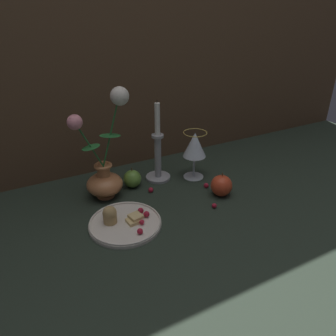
{
  "coord_description": "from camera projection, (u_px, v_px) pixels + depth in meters",
  "views": [
    {
      "loc": [
        -0.44,
        -0.86,
        0.61
      ],
      "look_at": [
        0.03,
        0.02,
        0.1
      ],
      "focal_mm": 35.0,
      "sensor_mm": 36.0,
      "label": 1
    }
  ],
  "objects": [
    {
      "name": "ground_plane",
      "position": [
        164.0,
        198.0,
        1.14
      ],
      "size": [
        2.4,
        2.4,
        0.0
      ],
      "primitive_type": "plane",
      "color": "#232D23",
      "rests_on": "ground"
    },
    {
      "name": "apple_beside_vase",
      "position": [
        132.0,
        179.0,
        1.19
      ],
      "size": [
        0.07,
        0.07,
        0.08
      ],
      "color": "#669938",
      "rests_on": "ground_plane"
    },
    {
      "name": "berry_front_center",
      "position": [
        214.0,
        206.0,
        1.08
      ],
      "size": [
        0.02,
        0.02,
        0.02
      ],
      "primitive_type": "sphere",
      "color": "#AD192D",
      "rests_on": "ground_plane"
    },
    {
      "name": "vase",
      "position": [
        105.0,
        169.0,
        1.1
      ],
      "size": [
        0.2,
        0.12,
        0.38
      ],
      "color": "#B77042",
      "rests_on": "ground_plane"
    },
    {
      "name": "plate_with_pastries",
      "position": [
        124.0,
        222.0,
        1.0
      ],
      "size": [
        0.22,
        0.22,
        0.07
      ],
      "color": "silver",
      "rests_on": "ground_plane"
    },
    {
      "name": "candlestick",
      "position": [
        158.0,
        157.0,
        1.22
      ],
      "size": [
        0.09,
        0.09,
        0.31
      ],
      "color": "#A3A3A8",
      "rests_on": "ground_plane"
    },
    {
      "name": "berry_near_plate",
      "position": [
        206.0,
        186.0,
        1.2
      ],
      "size": [
        0.02,
        0.02,
        0.02
      ],
      "primitive_type": "sphere",
      "color": "#AD192D",
      "rests_on": "ground_plane"
    },
    {
      "name": "wine_glass",
      "position": [
        195.0,
        146.0,
        1.22
      ],
      "size": [
        0.09,
        0.09,
        0.18
      ],
      "color": "silver",
      "rests_on": "ground_plane"
    },
    {
      "name": "wall_back",
      "position": [
        120.0,
        4.0,
        1.12
      ],
      "size": [
        2.4,
        0.04,
        1.2
      ],
      "primitive_type": "cube",
      "color": "brown",
      "rests_on": "ground_plane"
    },
    {
      "name": "berry_by_glass_stem",
      "position": [
        151.0,
        190.0,
        1.17
      ],
      "size": [
        0.02,
        0.02,
        0.02
      ],
      "primitive_type": "sphere",
      "color": "#AD192D",
      "rests_on": "ground_plane"
    },
    {
      "name": "apple_near_glass",
      "position": [
        221.0,
        186.0,
        1.14
      ],
      "size": [
        0.08,
        0.08,
        0.09
      ],
      "color": "#D14223",
      "rests_on": "ground_plane"
    }
  ]
}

